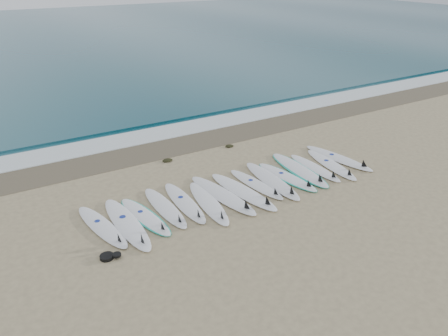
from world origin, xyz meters
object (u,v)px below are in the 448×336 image
surfboard_0 (103,227)px  surfboard_7 (244,192)px  leash_coil (109,256)px  surfboard_14 (340,158)px

surfboard_0 → surfboard_7: bearing=-13.6°
surfboard_0 → leash_coil: size_ratio=5.54×
surfboard_7 → leash_coil: size_ratio=6.29×
surfboard_7 → surfboard_14: (4.06, 0.33, -0.00)m
surfboard_7 → surfboard_14: bearing=-2.2°
surfboard_0 → leash_coil: (-0.24, -1.24, -0.01)m
surfboard_0 → surfboard_7: size_ratio=0.88×
surfboard_14 → surfboard_7: bearing=176.5°
surfboard_0 → leash_coil: 1.26m
surfboard_0 → surfboard_14: 8.09m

